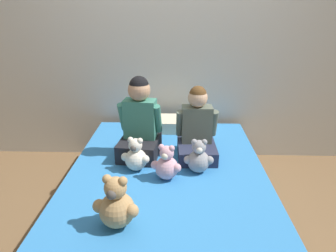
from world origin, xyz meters
The scene contains 10 objects.
ground_plane centered at (0.00, 0.00, 0.00)m, with size 14.00×14.00×0.00m, color brown.
wall_behind_bed centered at (0.00, 1.12, 1.25)m, with size 8.00×0.06×2.50m.
bed centered at (0.00, 0.00, 0.20)m, with size 1.44×2.00×0.41m.
child_on_left centered at (-0.22, 0.28, 0.67)m, with size 0.35×0.38×0.64m.
child_on_right centered at (0.22, 0.29, 0.62)m, with size 0.33×0.39×0.56m.
teddy_bear_held_by_left_child centered at (-0.23, 0.04, 0.51)m, with size 0.21×0.16×0.26m.
teddy_bear_held_by_right_child centered at (0.22, 0.02, 0.51)m, with size 0.21×0.16×0.26m.
teddy_bear_between_children centered at (0.00, -0.08, 0.51)m, with size 0.21×0.16×0.26m.
teddy_bear_at_foot_of_bed centered at (-0.25, -0.56, 0.53)m, with size 0.25×0.19×0.31m.
pillow_at_headboard centered at (0.00, 0.83, 0.46)m, with size 0.60×0.29×0.11m.
Camera 1 is at (0.07, -1.88, 1.52)m, focal length 32.00 mm.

